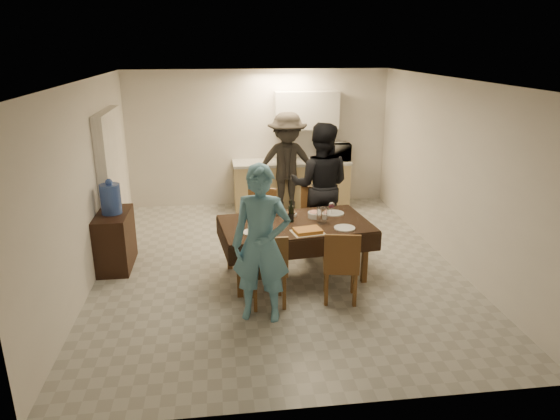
{
  "coord_description": "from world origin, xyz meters",
  "views": [
    {
      "loc": [
        -0.78,
        -6.55,
        3.05
      ],
      "look_at": [
        0.0,
        -0.3,
        0.94
      ],
      "focal_mm": 32.0,
      "sensor_mm": 36.0,
      "label": 1
    }
  ],
  "objects_px": {
    "dining_table": "(295,225)",
    "console": "(115,240)",
    "water_pitcher": "(322,215)",
    "person_kitchen": "(287,165)",
    "person_far": "(320,186)",
    "wine_bottle": "(291,211)",
    "savoury_tart": "(308,231)",
    "person_near": "(261,244)",
    "microwave": "(334,151)",
    "water_jug": "(111,199)"
  },
  "relations": [
    {
      "from": "dining_table",
      "to": "console",
      "type": "xyz_separation_m",
      "value": [
        -2.48,
        0.6,
        -0.33
      ]
    },
    {
      "from": "water_pitcher",
      "to": "person_kitchen",
      "type": "distance_m",
      "value": 2.64
    },
    {
      "from": "dining_table",
      "to": "person_far",
      "type": "xyz_separation_m",
      "value": [
        0.55,
        1.05,
        0.24
      ]
    },
    {
      "from": "wine_bottle",
      "to": "water_pitcher",
      "type": "distance_m",
      "value": 0.42
    },
    {
      "from": "dining_table",
      "to": "person_kitchen",
      "type": "height_order",
      "value": "person_kitchen"
    },
    {
      "from": "console",
      "to": "savoury_tart",
      "type": "bearing_deg",
      "value": -20.76
    },
    {
      "from": "dining_table",
      "to": "wine_bottle",
      "type": "height_order",
      "value": "wine_bottle"
    },
    {
      "from": "water_pitcher",
      "to": "person_near",
      "type": "height_order",
      "value": "person_near"
    },
    {
      "from": "savoury_tart",
      "to": "microwave",
      "type": "bearing_deg",
      "value": 71.88
    },
    {
      "from": "water_pitcher",
      "to": "microwave",
      "type": "distance_m",
      "value": 3.21
    },
    {
      "from": "person_near",
      "to": "console",
      "type": "bearing_deg",
      "value": 153.51
    },
    {
      "from": "dining_table",
      "to": "person_far",
      "type": "relative_size",
      "value": 1.08
    },
    {
      "from": "microwave",
      "to": "person_near",
      "type": "xyz_separation_m",
      "value": [
        -1.77,
        -4.08,
        -0.16
      ]
    },
    {
      "from": "console",
      "to": "person_far",
      "type": "distance_m",
      "value": 3.12
    },
    {
      "from": "wine_bottle",
      "to": "savoury_tart",
      "type": "bearing_deg",
      "value": -70.77
    },
    {
      "from": "console",
      "to": "water_jug",
      "type": "height_order",
      "value": "water_jug"
    },
    {
      "from": "savoury_tart",
      "to": "water_pitcher",
      "type": "bearing_deg",
      "value": 52.85
    },
    {
      "from": "person_kitchen",
      "to": "water_pitcher",
      "type": "bearing_deg",
      "value": -87.83
    },
    {
      "from": "console",
      "to": "microwave",
      "type": "distance_m",
      "value": 4.48
    },
    {
      "from": "person_near",
      "to": "person_far",
      "type": "xyz_separation_m",
      "value": [
        1.1,
        2.1,
        0.06
      ]
    },
    {
      "from": "dining_table",
      "to": "microwave",
      "type": "bearing_deg",
      "value": 61.25
    },
    {
      "from": "water_jug",
      "to": "person_kitchen",
      "type": "xyz_separation_m",
      "value": [
        2.73,
        1.98,
        -0.06
      ]
    },
    {
      "from": "person_far",
      "to": "person_kitchen",
      "type": "bearing_deg",
      "value": -62.97
    },
    {
      "from": "person_kitchen",
      "to": "console",
      "type": "bearing_deg",
      "value": -144.03
    },
    {
      "from": "person_kitchen",
      "to": "water_jug",
      "type": "bearing_deg",
      "value": -144.03
    },
    {
      "from": "savoury_tart",
      "to": "person_far",
      "type": "bearing_deg",
      "value": 72.53
    },
    {
      "from": "dining_table",
      "to": "person_far",
      "type": "height_order",
      "value": "person_far"
    },
    {
      "from": "person_near",
      "to": "savoury_tart",
      "type": "bearing_deg",
      "value": 59.84
    },
    {
      "from": "savoury_tart",
      "to": "person_kitchen",
      "type": "height_order",
      "value": "person_kitchen"
    },
    {
      "from": "dining_table",
      "to": "microwave",
      "type": "xyz_separation_m",
      "value": [
        1.22,
        3.03,
        0.34
      ]
    },
    {
      "from": "console",
      "to": "person_kitchen",
      "type": "xyz_separation_m",
      "value": [
        2.73,
        1.98,
        0.55
      ]
    },
    {
      "from": "dining_table",
      "to": "savoury_tart",
      "type": "height_order",
      "value": "savoury_tart"
    },
    {
      "from": "water_pitcher",
      "to": "person_far",
      "type": "height_order",
      "value": "person_far"
    },
    {
      "from": "water_jug",
      "to": "microwave",
      "type": "bearing_deg",
      "value": 33.34
    },
    {
      "from": "water_pitcher",
      "to": "savoury_tart",
      "type": "distance_m",
      "value": 0.42
    },
    {
      "from": "person_far",
      "to": "dining_table",
      "type": "bearing_deg",
      "value": 78.32
    },
    {
      "from": "dining_table",
      "to": "person_near",
      "type": "bearing_deg",
      "value": -124.54
    },
    {
      "from": "water_jug",
      "to": "person_kitchen",
      "type": "height_order",
      "value": "person_kitchen"
    },
    {
      "from": "wine_bottle",
      "to": "water_pitcher",
      "type": "height_order",
      "value": "wine_bottle"
    },
    {
      "from": "dining_table",
      "to": "person_near",
      "type": "relative_size",
      "value": 1.14
    },
    {
      "from": "water_jug",
      "to": "savoury_tart",
      "type": "height_order",
      "value": "water_jug"
    },
    {
      "from": "console",
      "to": "water_pitcher",
      "type": "xyz_separation_m",
      "value": [
        2.83,
        -0.65,
        0.47
      ]
    },
    {
      "from": "console",
      "to": "wine_bottle",
      "type": "relative_size",
      "value": 2.83
    },
    {
      "from": "dining_table",
      "to": "person_near",
      "type": "distance_m",
      "value": 1.2
    },
    {
      "from": "dining_table",
      "to": "water_jug",
      "type": "relative_size",
      "value": 5.01
    },
    {
      "from": "dining_table",
      "to": "savoury_tart",
      "type": "relative_size",
      "value": 5.29
    },
    {
      "from": "savoury_tart",
      "to": "person_near",
      "type": "xyz_separation_m",
      "value": [
        -0.65,
        -0.67,
        0.12
      ]
    },
    {
      "from": "water_pitcher",
      "to": "wine_bottle",
      "type": "bearing_deg",
      "value": 165.96
    },
    {
      "from": "dining_table",
      "to": "person_far",
      "type": "distance_m",
      "value": 1.21
    },
    {
      "from": "person_near",
      "to": "person_kitchen",
      "type": "height_order",
      "value": "person_kitchen"
    }
  ]
}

